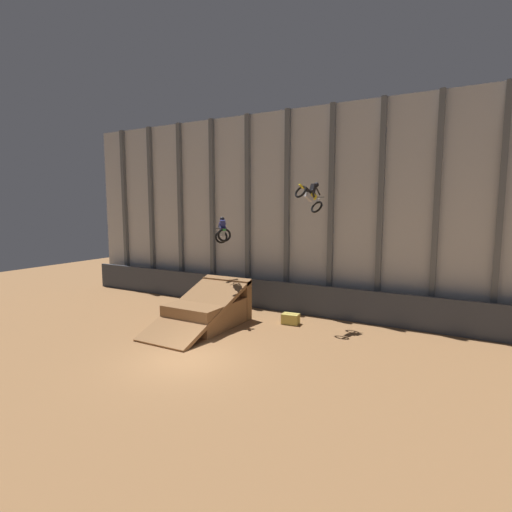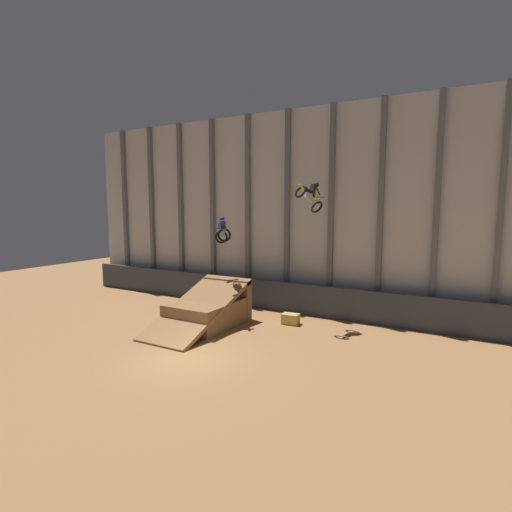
{
  "view_description": "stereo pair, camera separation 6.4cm",
  "coord_description": "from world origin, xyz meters",
  "px_view_note": "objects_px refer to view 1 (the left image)",
  "views": [
    {
      "loc": [
        10.28,
        -12.32,
        6.29
      ],
      "look_at": [
        0.09,
        5.78,
        3.72
      ],
      "focal_mm": 28.0,
      "sensor_mm": 36.0,
      "label": 1
    },
    {
      "loc": [
        10.34,
        -12.29,
        6.29
      ],
      "look_at": [
        0.09,
        5.78,
        3.72
      ],
      "focal_mm": 28.0,
      "sensor_mm": 36.0,
      "label": 2
    }
  ],
  "objects_px": {
    "dirt_ramp": "(209,310)",
    "rider_bike_right_air": "(310,196)",
    "hay_bale_trackside": "(291,319)",
    "rider_bike_left_air": "(223,232)"
  },
  "relations": [
    {
      "from": "dirt_ramp",
      "to": "rider_bike_right_air",
      "type": "height_order",
      "value": "rider_bike_right_air"
    },
    {
      "from": "dirt_ramp",
      "to": "rider_bike_right_air",
      "type": "bearing_deg",
      "value": 30.8
    },
    {
      "from": "dirt_ramp",
      "to": "hay_bale_trackside",
      "type": "bearing_deg",
      "value": 30.09
    },
    {
      "from": "dirt_ramp",
      "to": "rider_bike_left_air",
      "type": "bearing_deg",
      "value": 88.28
    },
    {
      "from": "dirt_ramp",
      "to": "hay_bale_trackside",
      "type": "height_order",
      "value": "dirt_ramp"
    },
    {
      "from": "rider_bike_right_air",
      "to": "hay_bale_trackside",
      "type": "distance_m",
      "value": 6.66
    },
    {
      "from": "rider_bike_right_air",
      "to": "hay_bale_trackside",
      "type": "xyz_separation_m",
      "value": [
        -0.81,
        -0.55,
        -6.59
      ]
    },
    {
      "from": "rider_bike_left_air",
      "to": "rider_bike_right_air",
      "type": "relative_size",
      "value": 0.93
    },
    {
      "from": "hay_bale_trackside",
      "to": "dirt_ramp",
      "type": "bearing_deg",
      "value": -149.91
    },
    {
      "from": "rider_bike_right_air",
      "to": "hay_bale_trackside",
      "type": "bearing_deg",
      "value": -121.73
    }
  ]
}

